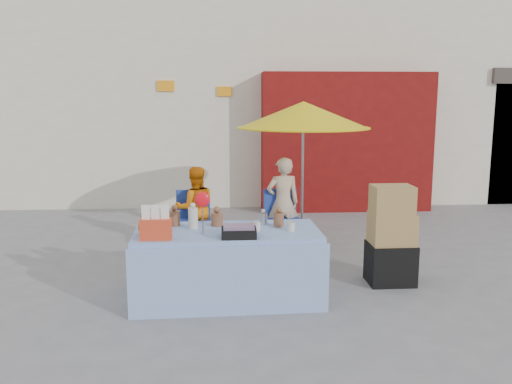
{
  "coord_description": "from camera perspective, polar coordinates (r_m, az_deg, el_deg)",
  "views": [
    {
      "loc": [
        -0.13,
        -5.95,
        2.17
      ],
      "look_at": [
        0.27,
        0.6,
        1.0
      ],
      "focal_mm": 38.0,
      "sensor_mm": 36.0,
      "label": 1
    }
  ],
  "objects": [
    {
      "name": "box_stack",
      "position": [
        6.48,
        14.05,
        -4.79
      ],
      "size": [
        0.53,
        0.44,
        1.16
      ],
      "rotation": [
        0.0,
        0.0,
        0.01
      ],
      "color": "black",
      "rests_on": "ground"
    },
    {
      "name": "backdrop",
      "position": [
        13.51,
        -0.73,
        14.06
      ],
      "size": [
        14.0,
        8.0,
        7.8
      ],
      "color": "silver",
      "rests_on": "ground"
    },
    {
      "name": "market_table",
      "position": [
        5.84,
        -3.09,
        -7.58
      ],
      "size": [
        2.03,
        1.01,
        1.21
      ],
      "rotation": [
        0.0,
        0.0,
        0.04
      ],
      "color": "#96B3F0",
      "rests_on": "ground"
    },
    {
      "name": "umbrella",
      "position": [
        7.81,
        5.01,
        8.03
      ],
      "size": [
        1.9,
        1.9,
        2.09
      ],
      "color": "gray",
      "rests_on": "ground"
    },
    {
      "name": "vendor_beige",
      "position": [
        7.77,
        2.84,
        -1.14
      ],
      "size": [
        0.52,
        0.39,
        1.31
      ],
      "primitive_type": "imported",
      "rotation": [
        0.0,
        0.0,
        3.3
      ],
      "color": "#C6AB8C",
      "rests_on": "ground"
    },
    {
      "name": "tarp_bundle",
      "position": [
        5.88,
        -8.67,
        -10.06
      ],
      "size": [
        0.81,
        0.71,
        0.31
      ],
      "primitive_type": "ellipsoid",
      "rotation": [
        0.0,
        0.0,
        -0.26
      ],
      "color": "yellow",
      "rests_on": "ground"
    },
    {
      "name": "chair_left",
      "position": [
        7.69,
        -6.41,
        -4.37
      ],
      "size": [
        0.55,
        0.54,
        0.85
      ],
      "rotation": [
        0.0,
        0.0,
        0.16
      ],
      "color": "navy",
      "rests_on": "ground"
    },
    {
      "name": "ground",
      "position": [
        6.33,
        -2.1,
        -9.93
      ],
      "size": [
        80.0,
        80.0,
        0.0
      ],
      "primitive_type": "plane",
      "color": "slate",
      "rests_on": "ground"
    },
    {
      "name": "chair_right",
      "position": [
        7.73,
        2.91,
        -4.25
      ],
      "size": [
        0.55,
        0.54,
        0.85
      ],
      "rotation": [
        0.0,
        0.0,
        0.16
      ],
      "color": "navy",
      "rests_on": "ground"
    },
    {
      "name": "vendor_orange",
      "position": [
        7.75,
        -6.4,
        -1.69
      ],
      "size": [
        0.64,
        0.54,
        1.19
      ],
      "primitive_type": "imported",
      "rotation": [
        0.0,
        0.0,
        3.3
      ],
      "color": "orange",
      "rests_on": "ground"
    }
  ]
}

